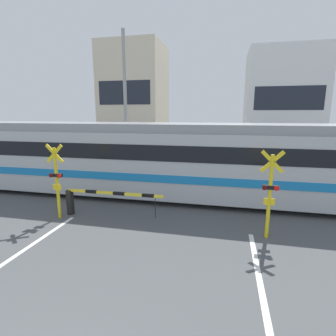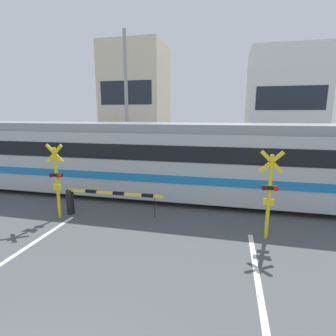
{
  "view_description": "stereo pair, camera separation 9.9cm",
  "coord_description": "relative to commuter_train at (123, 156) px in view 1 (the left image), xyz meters",
  "views": [
    {
      "loc": [
        2.27,
        -1.07,
        3.78
      ],
      "look_at": [
        0.0,
        9.09,
        1.6
      ],
      "focal_mm": 28.0,
      "sensor_mm": 36.0,
      "label": 1
    },
    {
      "loc": [
        2.37,
        -1.05,
        3.78
      ],
      "look_at": [
        0.0,
        9.09,
        1.6
      ],
      "focal_mm": 28.0,
      "sensor_mm": 36.0,
      "label": 2
    }
  ],
  "objects": [
    {
      "name": "crossing_barrier_far",
      "position": [
        4.85,
        2.82,
        -1.06
      ],
      "size": [
        3.73,
        0.2,
        1.01
      ],
      "color": "black",
      "rests_on": "ground_plane"
    },
    {
      "name": "commuter_train",
      "position": [
        0.0,
        0.0,
        0.0
      ],
      "size": [
        21.52,
        3.05,
        3.35
      ],
      "color": "#B7BCC1",
      "rests_on": "ground_plane"
    },
    {
      "name": "rail_track_near",
      "position": [
        2.45,
        -0.72,
        -1.75
      ],
      "size": [
        50.0,
        0.1,
        0.08
      ],
      "color": "#6B6051",
      "rests_on": "ground_plane"
    },
    {
      "name": "crossing_barrier_near",
      "position": [
        0.05,
        -3.01,
        -1.06
      ],
      "size": [
        3.73,
        0.2,
        1.01
      ],
      "color": "black",
      "rests_on": "ground_plane"
    },
    {
      "name": "rail_track_far",
      "position": [
        2.45,
        0.72,
        -1.75
      ],
      "size": [
        50.0,
        0.1,
        0.08
      ],
      "color": "#6B6051",
      "rests_on": "ground_plane"
    },
    {
      "name": "utility_pole_streetside",
      "position": [
        -1.91,
        5.32,
        2.7
      ],
      "size": [
        0.22,
        0.22,
        8.98
      ],
      "color": "gray",
      "rests_on": "ground_plane"
    },
    {
      "name": "building_left_of_street",
      "position": [
        -4.1,
        13.3,
        3.24
      ],
      "size": [
        5.58,
        5.32,
        10.06
      ],
      "color": "beige",
      "rests_on": "ground_plane"
    },
    {
      "name": "crossing_signal_right",
      "position": [
        6.06,
        -3.41,
        -0.29
      ],
      "size": [
        0.68,
        0.15,
        2.73
      ],
      "color": "yellow",
      "rests_on": "ground_plane"
    },
    {
      "name": "pedestrian",
      "position": [
        2.52,
        4.73,
        -0.78
      ],
      "size": [
        0.38,
        0.23,
        1.74
      ],
      "color": "#33384C",
      "rests_on": "ground_plane"
    },
    {
      "name": "crossing_signal_left",
      "position": [
        -1.16,
        -3.41,
        -0.29
      ],
      "size": [
        0.68,
        0.15,
        2.73
      ],
      "color": "yellow",
      "rests_on": "ground_plane"
    },
    {
      "name": "building_right_of_street",
      "position": [
        9.19,
        13.3,
        2.68
      ],
      "size": [
        5.98,
        5.32,
        8.94
      ],
      "color": "white",
      "rests_on": "ground_plane"
    }
  ]
}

